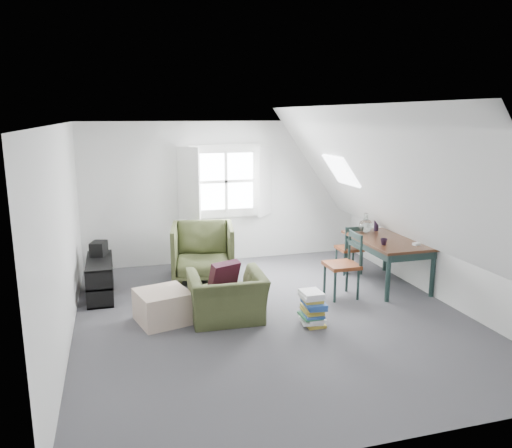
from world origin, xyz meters
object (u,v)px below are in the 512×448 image
object	(u,v)px
armchair_far	(203,278)
ottoman	(163,306)
dining_table	(388,245)
armchair_near	(227,320)
magazine_stack	(313,308)
dining_chair_near	(344,264)
dining_chair_far	(350,248)
media_shelf	(100,280)

from	to	relation	value
armchair_far	ottoman	distance (m)	1.79
armchair_far	dining_table	world-z (taller)	dining_table
armchair_near	magazine_stack	xyz separation A→B (m)	(1.01, -0.45, 0.22)
armchair_far	dining_chair_near	distance (m)	2.34
armchair_far	dining_table	distance (m)	2.98
dining_table	ottoman	bearing A→B (deg)	-176.04
ottoman	dining_table	world-z (taller)	dining_table
dining_chair_far	dining_table	bearing A→B (deg)	133.17
armchair_near	dining_table	xyz separation A→B (m)	(2.70, 0.67, 0.64)
dining_chair_near	magazine_stack	xyz separation A→B (m)	(-0.82, -0.82, -0.28)
armchair_near	ottoman	xyz separation A→B (m)	(-0.80, 0.17, 0.21)
dining_chair_near	armchair_far	bearing A→B (deg)	-144.64
ottoman	magazine_stack	xyz separation A→B (m)	(1.81, -0.62, 0.01)
media_shelf	magazine_stack	distance (m)	3.15
armchair_near	armchair_far	world-z (taller)	armchair_far
media_shelf	magazine_stack	xyz separation A→B (m)	(2.59, -1.78, -0.03)
armchair_near	dining_chair_near	size ratio (longest dim) A/B	1.01
dining_chair_near	media_shelf	size ratio (longest dim) A/B	0.88
armchair_far	dining_chair_far	world-z (taller)	dining_chair_far
armchair_near	dining_table	size ratio (longest dim) A/B	0.65
dining_table	dining_chair_near	distance (m)	0.94
armchair_far	media_shelf	size ratio (longest dim) A/B	0.93
ottoman	dining_table	xyz separation A→B (m)	(3.50, 0.49, 0.43)
armchair_far	media_shelf	distance (m)	1.66
armchair_near	ottoman	world-z (taller)	ottoman
dining_chair_far	dining_chair_near	xyz separation A→B (m)	(-0.59, -0.99, 0.06)
dining_table	dining_chair_near	bearing A→B (deg)	-165.15
armchair_far	magazine_stack	world-z (taller)	armchair_far
media_shelf	armchair_far	bearing A→B (deg)	17.82
dining_chair_far	magazine_stack	size ratio (longest dim) A/B	1.90
armchair_near	dining_chair_far	size ratio (longest dim) A/B	1.15
dining_table	dining_chair_far	distance (m)	0.78
armchair_near	magazine_stack	bearing A→B (deg)	158.25
armchair_near	ottoman	size ratio (longest dim) A/B	1.55
magazine_stack	dining_table	bearing A→B (deg)	33.39
armchair_far	media_shelf	bearing A→B (deg)	-155.14
magazine_stack	armchair_far	bearing A→B (deg)	114.48
dining_table	dining_chair_far	world-z (taller)	dining_chair_far
magazine_stack	ottoman	bearing A→B (deg)	160.96
armchair_near	dining_table	world-z (taller)	dining_table
armchair_near	media_shelf	distance (m)	2.09
armchair_far	media_shelf	world-z (taller)	media_shelf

